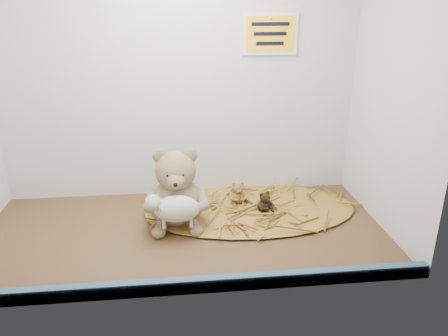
{
  "coord_description": "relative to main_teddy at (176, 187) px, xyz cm",
  "views": [
    {
      "loc": [
        -1.12,
        -115.95,
        64.88
      ],
      "look_at": [
        11.93,
        1.82,
        19.48
      ],
      "focal_mm": 35.0,
      "sensor_mm": 36.0,
      "label": 1
    }
  ],
  "objects": [
    {
      "name": "front_rail",
      "position": [
        2.14,
        -34.87,
        -10.43
      ],
      "size": [
        119.28,
        2.2,
        3.6
      ],
      "primitive_type": "cube",
      "color": "#39566D",
      "rests_on": "shelf_floor"
    },
    {
      "name": "straw_bed",
      "position": [
        24.13,
        6.4,
        -11.55
      ],
      "size": [
        69.99,
        40.64,
        1.35
      ],
      "primitive_type": "ellipsoid",
      "color": "brown",
      "rests_on": "shelf_floor"
    },
    {
      "name": "wall_sign",
      "position": [
        32.14,
        23.33,
        42.77
      ],
      "size": [
        16.0,
        1.2,
        11.0
      ],
      "primitive_type": "cube",
      "color": "#FBB60C",
      "rests_on": "back_wall"
    },
    {
      "name": "mini_teddy_tan",
      "position": [
        20.31,
        10.03,
        -7.08
      ],
      "size": [
        6.59,
        6.9,
        7.59
      ],
      "primitive_type": null,
      "rotation": [
        0.0,
        0.0,
        0.07
      ],
      "color": "olive",
      "rests_on": "straw_bed"
    },
    {
      "name": "alcove_shell",
      "position": [
        2.14,
        2.93,
        32.77
      ],
      "size": [
        120.4,
        60.2,
        90.4
      ],
      "color": "#472D18",
      "rests_on": "ground"
    },
    {
      "name": "main_teddy",
      "position": [
        0.0,
        0.0,
        0.0
      ],
      "size": [
        20.12,
        21.19,
        24.46
      ],
      "primitive_type": null,
      "rotation": [
        0.0,
        0.0,
        -0.02
      ],
      "color": "#8D7657",
      "rests_on": "shelf_floor"
    },
    {
      "name": "mini_teddy_brown",
      "position": [
        27.95,
        2.77,
        -7.41
      ],
      "size": [
        7.64,
        7.78,
        6.92
      ],
      "primitive_type": null,
      "rotation": [
        0.0,
        0.0,
        0.47
      ],
      "color": "black",
      "rests_on": "straw_bed"
    },
    {
      "name": "toy_lamb",
      "position": [
        0.0,
        -8.77,
        -2.96
      ],
      "size": [
        17.02,
        10.39,
        11.0
      ],
      "primitive_type": null,
      "color": "beige",
      "rests_on": "main_teddy"
    }
  ]
}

